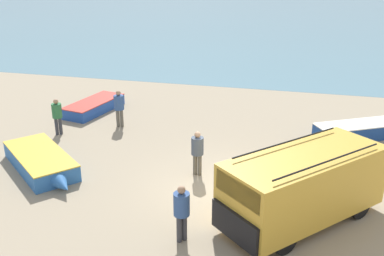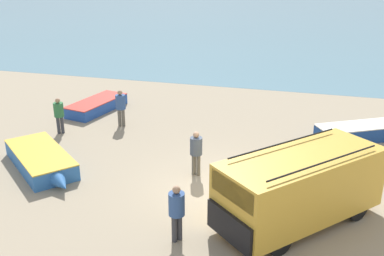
# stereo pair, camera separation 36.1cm
# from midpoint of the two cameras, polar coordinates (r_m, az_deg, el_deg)

# --- Properties ---
(ground_plane) EXTENTS (200.00, 200.00, 0.00)m
(ground_plane) POSITION_cam_midpoint_polar(r_m,az_deg,el_deg) (15.38, 3.65, -7.20)
(ground_plane) COLOR gray
(sea_water) EXTENTS (120.00, 80.00, 0.01)m
(sea_water) POSITION_cam_midpoint_polar(r_m,az_deg,el_deg) (65.76, 13.30, 14.15)
(sea_water) COLOR slate
(sea_water) RESTS_ON ground_plane
(parked_van) EXTENTS (4.78, 5.00, 2.24)m
(parked_van) POSITION_cam_midpoint_polar(r_m,az_deg,el_deg) (13.21, 14.26, -7.17)
(parked_van) COLOR gold
(parked_van) RESTS_ON ground_plane
(fishing_rowboat_0) EXTENTS (4.69, 3.17, 0.63)m
(fishing_rowboat_0) POSITION_cam_midpoint_polar(r_m,az_deg,el_deg) (20.48, 21.85, -0.38)
(fishing_rowboat_0) COLOR navy
(fishing_rowboat_0) RESTS_ON ground_plane
(fishing_rowboat_1) EXTENTS (4.17, 3.76, 0.62)m
(fishing_rowboat_1) POSITION_cam_midpoint_polar(r_m,az_deg,el_deg) (17.18, -17.97, -3.95)
(fishing_rowboat_1) COLOR #2D66AD
(fishing_rowboat_1) RESTS_ON ground_plane
(fishing_rowboat_2) EXTENTS (2.03, 4.23, 0.55)m
(fishing_rowboat_2) POSITION_cam_midpoint_polar(r_m,az_deg,el_deg) (22.99, -11.36, 2.92)
(fishing_rowboat_2) COLOR #234CA3
(fishing_rowboat_2) RESTS_ON ground_plane
(fisherman_0) EXTENTS (0.44, 0.44, 1.69)m
(fisherman_0) POSITION_cam_midpoint_polar(r_m,az_deg,el_deg) (20.38, -8.55, 2.93)
(fisherman_0) COLOR #5B564C
(fisherman_0) RESTS_ON ground_plane
(fisherman_1) EXTENTS (0.43, 0.43, 1.64)m
(fisherman_1) POSITION_cam_midpoint_polar(r_m,az_deg,el_deg) (15.60, 1.19, -2.73)
(fisherman_1) COLOR #5B564C
(fisherman_1) RESTS_ON ground_plane
(fisherman_2) EXTENTS (0.42, 0.42, 1.60)m
(fisherman_2) POSITION_cam_midpoint_polar(r_m,az_deg,el_deg) (20.11, -16.05, 1.90)
(fisherman_2) COLOR #38383D
(fisherman_2) RESTS_ON ground_plane
(fisherman_3) EXTENTS (0.44, 0.44, 1.66)m
(fisherman_3) POSITION_cam_midpoint_polar(r_m,az_deg,el_deg) (12.10, -1.09, -10.17)
(fisherman_3) COLOR #38383D
(fisherman_3) RESTS_ON ground_plane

